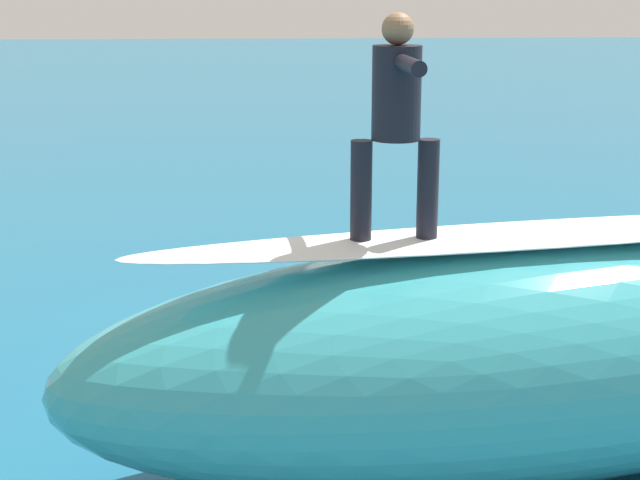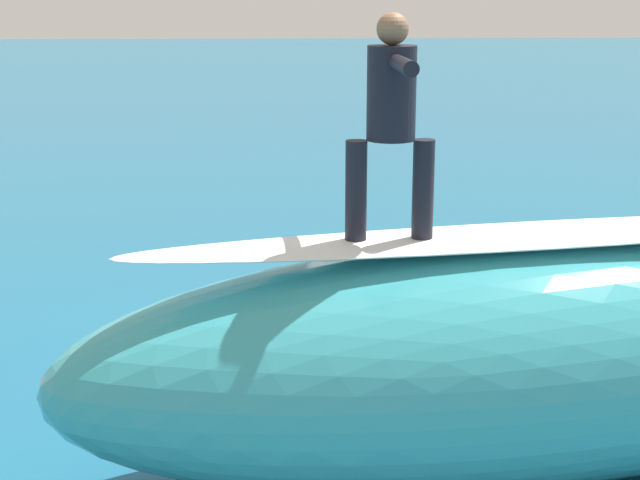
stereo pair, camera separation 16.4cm
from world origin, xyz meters
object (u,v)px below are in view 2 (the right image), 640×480
object	(u,v)px
surfboard_riding	(389,244)
surfboard_paddling	(277,310)
surfer_paddling	(287,296)
surfer_riding	(391,110)

from	to	relation	value
surfboard_riding	surfboard_paddling	xyz separation A→B (m)	(0.83, -4.09, -1.90)
surfer_paddling	surfboard_paddling	bearing A→B (deg)	-0.00
surfboard_riding	surfer_paddling	distance (m)	4.49
surfboard_riding	surfer_paddling	world-z (taller)	surfboard_riding
surfer_riding	surfer_paddling	bearing A→B (deg)	-82.57
surfboard_riding	surfer_riding	world-z (taller)	surfer_riding
surfer_paddling	surfer_riding	bearing A→B (deg)	101.39
surfer_riding	surfer_paddling	xyz separation A→B (m)	(0.71, -4.09, -2.71)
surfboard_riding	surfboard_paddling	distance (m)	4.58
surfer_riding	surfboard_paddling	world-z (taller)	surfer_riding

